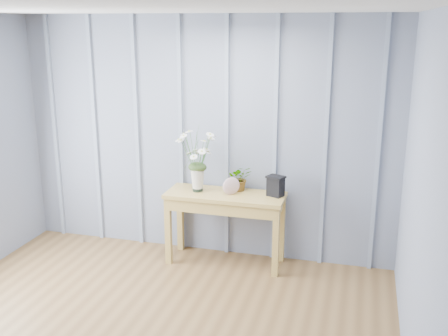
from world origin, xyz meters
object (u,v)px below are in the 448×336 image
(carved_box, at_px, (276,186))
(felt_disc_vessel, at_px, (231,186))
(sideboard, at_px, (225,204))
(daisy_vase, at_px, (197,152))

(carved_box, bearing_deg, felt_disc_vessel, -169.72)
(sideboard, relative_size, felt_disc_vessel, 6.61)
(sideboard, bearing_deg, daisy_vase, 179.69)
(felt_disc_vessel, height_order, carved_box, carved_box)
(daisy_vase, relative_size, felt_disc_vessel, 3.61)
(sideboard, height_order, felt_disc_vessel, felt_disc_vessel)
(daisy_vase, xyz_separation_m, carved_box, (0.79, 0.06, -0.31))
(sideboard, height_order, daisy_vase, daisy_vase)
(sideboard, xyz_separation_m, daisy_vase, (-0.29, 0.00, 0.53))
(daisy_vase, height_order, felt_disc_vessel, daisy_vase)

